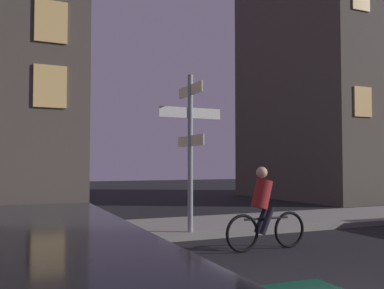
% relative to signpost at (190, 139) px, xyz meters
% --- Properties ---
extents(sidewalk_kerb, '(40.00, 3.02, 0.14)m').
position_rel_signpost_xyz_m(sidewalk_kerb, '(-0.44, 1.20, -2.16)').
color(sidewalk_kerb, gray).
rests_on(sidewalk_kerb, ground_plane).
extents(signpost, '(1.52, 1.39, 3.56)m').
position_rel_signpost_xyz_m(signpost, '(0.00, 0.00, 0.00)').
color(signpost, gray).
rests_on(signpost, sidewalk_kerb).
extents(cyclist, '(1.82, 0.33, 1.61)m').
position_rel_signpost_xyz_m(cyclist, '(0.72, -1.87, -1.48)').
color(cyclist, black).
rests_on(cyclist, ground_plane).
extents(building_right_block, '(8.54, 8.23, 15.86)m').
position_rel_signpost_xyz_m(building_right_block, '(12.50, 8.02, 5.70)').
color(building_right_block, '#4C443D').
rests_on(building_right_block, ground_plane).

